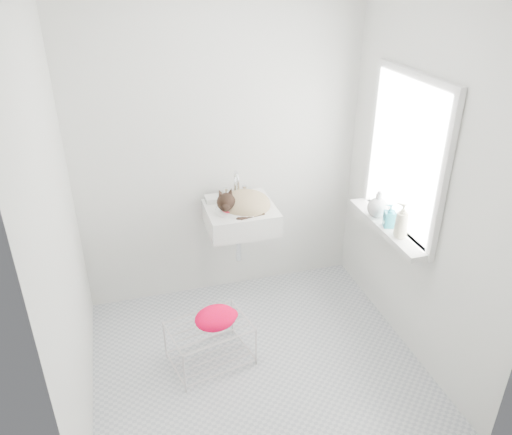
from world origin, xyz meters
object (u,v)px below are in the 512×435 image
object	(u,v)px
bottle_c	(377,216)
wire_rack	(210,344)
cat	(243,204)
bottle_b	(388,226)
sink	(241,208)
bottle_a	(399,237)

from	to	relation	value
bottle_c	wire_rack	bearing A→B (deg)	-170.38
cat	bottle_b	size ratio (longest dim) A/B	2.48
cat	wire_rack	bearing A→B (deg)	-119.24
sink	bottle_a	world-z (taller)	same
bottle_a	bottle_b	distance (m)	0.15
wire_rack	bottle_c	distance (m)	1.49
bottle_c	cat	bearing A→B (deg)	157.07
sink	wire_rack	world-z (taller)	sink
bottle_a	bottle_c	size ratio (longest dim) A/B	1.07
bottle_a	bottle_c	world-z (taller)	bottle_a
bottle_a	bottle_c	distance (m)	0.32
cat	wire_rack	distance (m)	1.03
bottle_a	bottle_b	bearing A→B (deg)	90.00
sink	cat	xyz separation A→B (m)	(0.01, -0.02, 0.04)
wire_rack	bottle_b	bearing A→B (deg)	2.19
sink	wire_rack	distance (m)	1.01
sink	bottle_a	bearing A→B (deg)	-38.08
sink	bottle_a	xyz separation A→B (m)	(0.91, -0.72, 0.00)
cat	bottle_b	distance (m)	1.06
cat	bottle_a	distance (m)	1.14
sink	bottle_c	bearing A→B (deg)	-23.51
sink	bottle_c	world-z (taller)	sink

